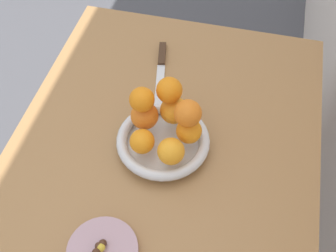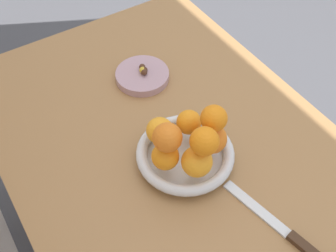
{
  "view_description": "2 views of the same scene",
  "coord_description": "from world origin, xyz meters",
  "px_view_note": "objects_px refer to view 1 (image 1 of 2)",
  "views": [
    {
      "loc": [
        0.52,
        0.15,
        1.59
      ],
      "look_at": [
        -0.06,
        0.01,
        0.83
      ],
      "focal_mm": 45.0,
      "sensor_mm": 36.0,
      "label": 1
    },
    {
      "loc": [
        -0.52,
        0.34,
        1.55
      ],
      "look_at": [
        -0.03,
        0.03,
        0.85
      ],
      "focal_mm": 45.0,
      "sensor_mm": 36.0,
      "label": 2
    }
  ],
  "objects_px": {
    "orange_3": "(145,116)",
    "orange_7": "(142,100)",
    "orange_1": "(189,131)",
    "candy_ball_2": "(101,247)",
    "orange_0": "(171,150)",
    "orange_4": "(142,141)",
    "dining_table": "(158,184)",
    "orange_6": "(188,113)",
    "candy_ball_0": "(103,243)",
    "orange_2": "(174,110)",
    "knife": "(161,69)",
    "candy_ball_1": "(99,246)",
    "candy_dish": "(103,252)",
    "orange_5": "(170,90)",
    "candy_ball_3": "(96,252)",
    "fruit_bowl": "(165,142)"
  },
  "relations": [
    {
      "from": "candy_dish",
      "to": "orange_5",
      "type": "distance_m",
      "value": 0.38
    },
    {
      "from": "orange_0",
      "to": "orange_1",
      "type": "xyz_separation_m",
      "value": [
        -0.06,
        0.03,
        -0.0
      ]
    },
    {
      "from": "orange_1",
      "to": "candy_ball_2",
      "type": "relative_size",
      "value": 3.34
    },
    {
      "from": "dining_table",
      "to": "knife",
      "type": "distance_m",
      "value": 0.33
    },
    {
      "from": "orange_0",
      "to": "orange_3",
      "type": "xyz_separation_m",
      "value": [
        -0.08,
        -0.08,
        0.0
      ]
    },
    {
      "from": "orange_7",
      "to": "orange_0",
      "type": "bearing_deg",
      "value": 48.79
    },
    {
      "from": "candy_ball_2",
      "to": "orange_4",
      "type": "bearing_deg",
      "value": 175.68
    },
    {
      "from": "orange_5",
      "to": "candy_ball_1",
      "type": "distance_m",
      "value": 0.38
    },
    {
      "from": "orange_2",
      "to": "orange_5",
      "type": "xyz_separation_m",
      "value": [
        -0.0,
        -0.01,
        0.06
      ]
    },
    {
      "from": "orange_1",
      "to": "candy_ball_1",
      "type": "relative_size",
      "value": 3.53
    },
    {
      "from": "orange_3",
      "to": "orange_7",
      "type": "relative_size",
      "value": 1.15
    },
    {
      "from": "candy_ball_0",
      "to": "candy_ball_1",
      "type": "relative_size",
      "value": 0.98
    },
    {
      "from": "orange_4",
      "to": "candy_ball_1",
      "type": "bearing_deg",
      "value": -5.44
    },
    {
      "from": "candy_dish",
      "to": "candy_ball_0",
      "type": "height_order",
      "value": "candy_ball_0"
    },
    {
      "from": "dining_table",
      "to": "orange_5",
      "type": "xyz_separation_m",
      "value": [
        -0.12,
        0.0,
        0.23
      ]
    },
    {
      "from": "fruit_bowl",
      "to": "candy_ball_0",
      "type": "distance_m",
      "value": 0.29
    },
    {
      "from": "orange_3",
      "to": "orange_4",
      "type": "height_order",
      "value": "orange_3"
    },
    {
      "from": "dining_table",
      "to": "candy_ball_1",
      "type": "bearing_deg",
      "value": -14.82
    },
    {
      "from": "orange_1",
      "to": "orange_0",
      "type": "bearing_deg",
      "value": -23.15
    },
    {
      "from": "orange_6",
      "to": "candy_ball_0",
      "type": "distance_m",
      "value": 0.33
    },
    {
      "from": "dining_table",
      "to": "candy_ball_0",
      "type": "bearing_deg",
      "value": -14.02
    },
    {
      "from": "orange_3",
      "to": "candy_ball_1",
      "type": "relative_size",
      "value": 3.9
    },
    {
      "from": "candy_ball_3",
      "to": "orange_7",
      "type": "bearing_deg",
      "value": 178.5
    },
    {
      "from": "dining_table",
      "to": "orange_3",
      "type": "xyz_separation_m",
      "value": [
        -0.08,
        -0.05,
        0.16
      ]
    },
    {
      "from": "orange_1",
      "to": "candy_ball_0",
      "type": "bearing_deg",
      "value": -21.71
    },
    {
      "from": "orange_6",
      "to": "dining_table",
      "type": "bearing_deg",
      "value": -39.33
    },
    {
      "from": "candy_ball_2",
      "to": "candy_ball_3",
      "type": "bearing_deg",
      "value": -25.19
    },
    {
      "from": "candy_dish",
      "to": "candy_ball_3",
      "type": "xyz_separation_m",
      "value": [
        0.01,
        -0.01,
        0.02
      ]
    },
    {
      "from": "orange_5",
      "to": "orange_2",
      "type": "bearing_deg",
      "value": 72.9
    },
    {
      "from": "orange_7",
      "to": "candy_ball_1",
      "type": "xyz_separation_m",
      "value": [
        0.31,
        -0.01,
        -0.11
      ]
    },
    {
      "from": "orange_2",
      "to": "knife",
      "type": "distance_m",
      "value": 0.22
    },
    {
      "from": "orange_0",
      "to": "orange_5",
      "type": "height_order",
      "value": "orange_5"
    },
    {
      "from": "orange_3",
      "to": "orange_4",
      "type": "distance_m",
      "value": 0.07
    },
    {
      "from": "dining_table",
      "to": "candy_ball_3",
      "type": "distance_m",
      "value": 0.28
    },
    {
      "from": "fruit_bowl",
      "to": "candy_dish",
      "type": "bearing_deg",
      "value": -11.48
    },
    {
      "from": "orange_4",
      "to": "orange_7",
      "type": "relative_size",
      "value": 0.99
    },
    {
      "from": "orange_1",
      "to": "orange_2",
      "type": "distance_m",
      "value": 0.07
    },
    {
      "from": "orange_7",
      "to": "candy_ball_0",
      "type": "height_order",
      "value": "orange_7"
    },
    {
      "from": "orange_3",
      "to": "candy_ball_3",
      "type": "distance_m",
      "value": 0.33
    },
    {
      "from": "dining_table",
      "to": "orange_6",
      "type": "distance_m",
      "value": 0.24
    },
    {
      "from": "orange_4",
      "to": "orange_7",
      "type": "height_order",
      "value": "orange_7"
    },
    {
      "from": "orange_6",
      "to": "orange_7",
      "type": "relative_size",
      "value": 1.08
    },
    {
      "from": "orange_1",
      "to": "knife",
      "type": "bearing_deg",
      "value": -152.13
    },
    {
      "from": "orange_0",
      "to": "orange_1",
      "type": "distance_m",
      "value": 0.07
    },
    {
      "from": "candy_ball_2",
      "to": "knife",
      "type": "distance_m",
      "value": 0.55
    },
    {
      "from": "orange_5",
      "to": "orange_7",
      "type": "xyz_separation_m",
      "value": [
        0.04,
        -0.06,
        -0.0
      ]
    },
    {
      "from": "orange_7",
      "to": "candy_ball_0",
      "type": "distance_m",
      "value": 0.32
    },
    {
      "from": "dining_table",
      "to": "orange_4",
      "type": "distance_m",
      "value": 0.16
    },
    {
      "from": "orange_4",
      "to": "dining_table",
      "type": "bearing_deg",
      "value": 71.51
    },
    {
      "from": "knife",
      "to": "orange_3",
      "type": "bearing_deg",
      "value": 4.51
    }
  ]
}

